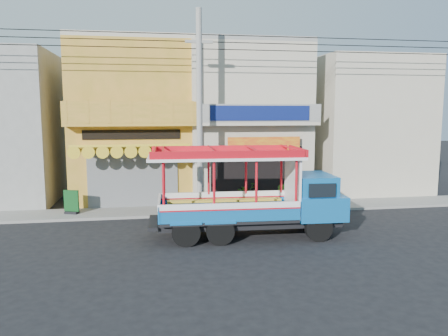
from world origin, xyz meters
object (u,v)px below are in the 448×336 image
potted_plant_b (283,195)px  potted_plant_c (302,194)px  potted_plant_a (247,193)px  utility_pole (203,102)px  green_sign (72,204)px  songthaew_truck (262,194)px

potted_plant_b → potted_plant_c: potted_plant_c is taller
potted_plant_a → utility_pole: bearing=175.6°
green_sign → potted_plant_b: green_sign is taller
songthaew_truck → potted_plant_b: (2.19, 4.41, -0.97)m
songthaew_truck → green_sign: (-7.58, 4.34, -1.04)m
green_sign → potted_plant_a: size_ratio=0.97×
potted_plant_a → potted_plant_c: (2.56, -0.63, -0.02)m
potted_plant_a → potted_plant_b: size_ratio=1.06×
utility_pole → potted_plant_c: bearing=8.1°
potted_plant_b → potted_plant_c: size_ratio=0.98×
green_sign → utility_pole: bearing=-6.5°
potted_plant_b → songthaew_truck: bearing=107.7°
green_sign → potted_plant_a: bearing=4.6°
potted_plant_a → potted_plant_b: bearing=-53.9°
utility_pole → potted_plant_a: utility_pole is taller
utility_pole → green_sign: 7.36m
potted_plant_a → potted_plant_c: size_ratio=1.04×
songthaew_truck → potted_plant_c: size_ratio=6.88×
utility_pole → potted_plant_b: size_ratio=27.23×
green_sign → potted_plant_c: green_sign is taller
songthaew_truck → green_sign: size_ratio=6.82×
potted_plant_a → potted_plant_c: potted_plant_a is taller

